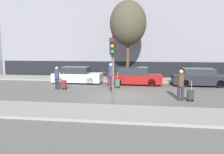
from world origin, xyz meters
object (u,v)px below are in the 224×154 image
(pedestrian_center, at_px, (111,74))
(trolley_right, at_px, (191,95))
(bare_tree_near_crossing, at_px, (128,24))
(trolley_left, at_px, (64,84))
(parked_car_1, at_px, (134,76))
(pedestrian_right, at_px, (181,83))
(parked_car_0, at_px, (77,75))
(parked_car_2, at_px, (199,78))
(parked_bicycle, at_px, (105,75))
(trolley_center, at_px, (118,83))
(traffic_light, at_px, (113,58))
(pedestrian_left, at_px, (57,76))

(pedestrian_center, bearing_deg, trolley_right, 159.19)
(bare_tree_near_crossing, bearing_deg, trolley_left, -132.50)
(trolley_left, bearing_deg, parked_car_1, 30.98)
(pedestrian_center, distance_m, pedestrian_right, 5.73)
(trolley_left, bearing_deg, parked_car_0, 88.88)
(pedestrian_right, bearing_deg, bare_tree_near_crossing, -44.85)
(parked_car_2, relative_size, parked_bicycle, 2.36)
(parked_car_2, height_order, trolley_center, parked_car_2)
(pedestrian_right, bearing_deg, parked_car_1, -43.36)
(trolley_right, relative_size, traffic_light, 0.34)
(pedestrian_right, bearing_deg, pedestrian_left, 2.52)
(trolley_left, bearing_deg, bare_tree_near_crossing, 47.50)
(parked_car_1, bearing_deg, pedestrian_center, -136.10)
(pedestrian_left, relative_size, trolley_right, 1.39)
(trolley_center, bearing_deg, bare_tree_near_crossing, 81.77)
(parked_car_2, height_order, trolley_right, parked_car_2)
(traffic_light, xyz_separation_m, bare_tree_near_crossing, (0.15, 8.61, 2.62))
(pedestrian_center, bearing_deg, trolley_left, 37.98)
(parked_car_2, height_order, traffic_light, traffic_light)
(pedestrian_left, bearing_deg, parked_car_2, -156.23)
(trolley_right, height_order, traffic_light, traffic_light)
(parked_car_1, bearing_deg, parked_car_2, 1.13)
(pedestrian_right, distance_m, traffic_light, 4.27)
(pedestrian_center, distance_m, trolley_right, 6.29)
(pedestrian_right, distance_m, trolley_right, 0.83)
(traffic_light, height_order, parked_bicycle, traffic_light)
(parked_car_2, relative_size, traffic_light, 1.22)
(parked_car_0, distance_m, parked_bicycle, 2.85)
(parked_car_0, height_order, trolley_center, parked_car_0)
(parked_car_1, xyz_separation_m, parked_car_2, (5.09, 0.10, -0.02))
(trolley_left, bearing_deg, pedestrian_left, 171.88)
(parked_car_2, height_order, trolley_left, parked_car_2)
(parked_car_2, relative_size, trolley_right, 3.55)
(parked_car_0, bearing_deg, parked_car_2, -0.01)
(parked_car_1, relative_size, parked_bicycle, 2.41)
(parked_bicycle, height_order, bare_tree_near_crossing, bare_tree_near_crossing)
(trolley_left, relative_size, trolley_right, 1.03)
(parked_car_0, bearing_deg, bare_tree_near_crossing, 20.63)
(parked_car_1, bearing_deg, trolley_right, -58.27)
(trolley_left, relative_size, trolley_center, 1.00)
(parked_car_2, bearing_deg, trolley_right, -107.95)
(pedestrian_left, height_order, pedestrian_right, pedestrian_right)
(traffic_light, bearing_deg, parked_car_2, 50.01)
(traffic_light, bearing_deg, parked_bicycle, 102.55)
(parked_car_0, height_order, pedestrian_right, pedestrian_right)
(pedestrian_left, height_order, bare_tree_near_crossing, bare_tree_near_crossing)
(parked_bicycle, bearing_deg, parked_car_2, -14.45)
(parked_car_0, distance_m, parked_car_2, 9.92)
(parked_car_1, bearing_deg, trolley_center, -123.24)
(trolley_left, bearing_deg, traffic_light, -44.54)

